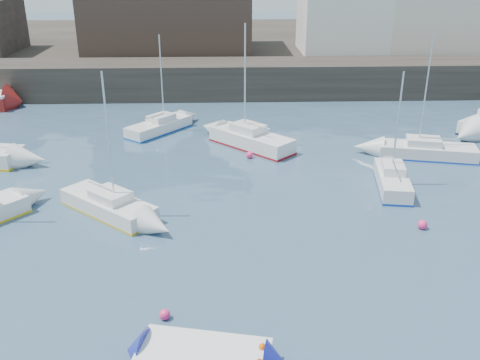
{
  "coord_description": "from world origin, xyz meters",
  "views": [
    {
      "loc": [
        -0.84,
        -12.27,
        11.87
      ],
      "look_at": [
        0.0,
        12.0,
        1.5
      ],
      "focal_mm": 40.0,
      "sensor_mm": 36.0,
      "label": 1
    }
  ],
  "objects_px": {
    "blue_dinghy": "(204,358)",
    "buoy_near": "(165,319)",
    "sailboat_b": "(109,205)",
    "sailboat_d": "(427,150)",
    "sailboat_c": "(392,180)",
    "buoy_far": "(250,158)",
    "buoy_mid": "(422,229)",
    "sailboat_h": "(159,126)",
    "sailboat_f": "(251,139)"
  },
  "relations": [
    {
      "from": "blue_dinghy",
      "to": "buoy_near",
      "type": "xyz_separation_m",
      "value": [
        -1.45,
        2.5,
        -0.43
      ]
    },
    {
      "from": "sailboat_b",
      "to": "sailboat_d",
      "type": "distance_m",
      "value": 19.77
    },
    {
      "from": "blue_dinghy",
      "to": "sailboat_c",
      "type": "distance_m",
      "value": 16.73
    },
    {
      "from": "buoy_far",
      "to": "buoy_near",
      "type": "bearing_deg",
      "value": -103.44
    },
    {
      "from": "sailboat_d",
      "to": "buoy_near",
      "type": "distance_m",
      "value": 21.57
    },
    {
      "from": "sailboat_c",
      "to": "blue_dinghy",
      "type": "bearing_deg",
      "value": -126.18
    },
    {
      "from": "buoy_near",
      "to": "buoy_far",
      "type": "distance_m",
      "value": 16.3
    },
    {
      "from": "sailboat_c",
      "to": "buoy_mid",
      "type": "xyz_separation_m",
      "value": [
        0.04,
        -4.72,
        -0.48
      ]
    },
    {
      "from": "buoy_far",
      "to": "blue_dinghy",
      "type": "bearing_deg",
      "value": -97.25
    },
    {
      "from": "buoy_far",
      "to": "sailboat_h",
      "type": "bearing_deg",
      "value": 138.39
    },
    {
      "from": "sailboat_h",
      "to": "buoy_mid",
      "type": "bearing_deg",
      "value": -47.6
    },
    {
      "from": "blue_dinghy",
      "to": "sailboat_h",
      "type": "xyz_separation_m",
      "value": [
        -3.85,
        23.85,
        0.01
      ]
    },
    {
      "from": "sailboat_f",
      "to": "sailboat_h",
      "type": "relative_size",
      "value": 1.17
    },
    {
      "from": "sailboat_b",
      "to": "sailboat_c",
      "type": "xyz_separation_m",
      "value": [
        14.85,
        2.6,
        0.02
      ]
    },
    {
      "from": "sailboat_c",
      "to": "sailboat_f",
      "type": "bearing_deg",
      "value": 136.91
    },
    {
      "from": "sailboat_c",
      "to": "buoy_mid",
      "type": "distance_m",
      "value": 4.75
    },
    {
      "from": "buoy_mid",
      "to": "buoy_far",
      "type": "relative_size",
      "value": 1.04
    },
    {
      "from": "sailboat_d",
      "to": "sailboat_h",
      "type": "xyz_separation_m",
      "value": [
        -17.28,
        5.75,
        -0.02
      ]
    },
    {
      "from": "blue_dinghy",
      "to": "sailboat_h",
      "type": "height_order",
      "value": "sailboat_h"
    },
    {
      "from": "sailboat_h",
      "to": "blue_dinghy",
      "type": "bearing_deg",
      "value": -80.82
    },
    {
      "from": "sailboat_b",
      "to": "buoy_mid",
      "type": "xyz_separation_m",
      "value": [
        14.89,
        -2.12,
        -0.46
      ]
    },
    {
      "from": "sailboat_d",
      "to": "buoy_far",
      "type": "relative_size",
      "value": 17.21
    },
    {
      "from": "buoy_far",
      "to": "sailboat_b",
      "type": "bearing_deg",
      "value": -134.45
    },
    {
      "from": "blue_dinghy",
      "to": "sailboat_b",
      "type": "bearing_deg",
      "value": 114.56
    },
    {
      "from": "sailboat_b",
      "to": "sailboat_f",
      "type": "relative_size",
      "value": 0.9
    },
    {
      "from": "blue_dinghy",
      "to": "sailboat_b",
      "type": "height_order",
      "value": "sailboat_b"
    },
    {
      "from": "sailboat_b",
      "to": "sailboat_d",
      "type": "bearing_deg",
      "value": 21.36
    },
    {
      "from": "buoy_mid",
      "to": "sailboat_h",
      "type": "bearing_deg",
      "value": 132.4
    },
    {
      "from": "sailboat_d",
      "to": "buoy_mid",
      "type": "bearing_deg",
      "value": -110.7
    },
    {
      "from": "sailboat_d",
      "to": "buoy_near",
      "type": "height_order",
      "value": "sailboat_d"
    },
    {
      "from": "sailboat_d",
      "to": "sailboat_f",
      "type": "relative_size",
      "value": 0.95
    },
    {
      "from": "sailboat_b",
      "to": "buoy_near",
      "type": "bearing_deg",
      "value": -67.22
    },
    {
      "from": "sailboat_h",
      "to": "buoy_near",
      "type": "xyz_separation_m",
      "value": [
        2.4,
        -21.35,
        -0.44
      ]
    },
    {
      "from": "sailboat_f",
      "to": "buoy_near",
      "type": "bearing_deg",
      "value": -102.56
    },
    {
      "from": "sailboat_c",
      "to": "sailboat_b",
      "type": "bearing_deg",
      "value": -170.06
    },
    {
      "from": "buoy_mid",
      "to": "blue_dinghy",
      "type": "bearing_deg",
      "value": -138.45
    },
    {
      "from": "buoy_near",
      "to": "sailboat_f",
      "type": "bearing_deg",
      "value": 77.44
    },
    {
      "from": "sailboat_c",
      "to": "buoy_far",
      "type": "distance_m",
      "value": 8.98
    },
    {
      "from": "buoy_near",
      "to": "sailboat_d",
      "type": "bearing_deg",
      "value": 46.34
    },
    {
      "from": "sailboat_b",
      "to": "buoy_far",
      "type": "bearing_deg",
      "value": 45.55
    },
    {
      "from": "sailboat_h",
      "to": "buoy_near",
      "type": "relative_size",
      "value": 17.3
    },
    {
      "from": "blue_dinghy",
      "to": "buoy_mid",
      "type": "distance_m",
      "value": 13.25
    },
    {
      "from": "sailboat_f",
      "to": "buoy_far",
      "type": "relative_size",
      "value": 18.05
    },
    {
      "from": "buoy_near",
      "to": "buoy_far",
      "type": "height_order",
      "value": "buoy_far"
    },
    {
      "from": "sailboat_d",
      "to": "sailboat_b",
      "type": "bearing_deg",
      "value": -158.64
    },
    {
      "from": "sailboat_b",
      "to": "buoy_mid",
      "type": "distance_m",
      "value": 15.05
    },
    {
      "from": "blue_dinghy",
      "to": "sailboat_h",
      "type": "relative_size",
      "value": 0.63
    },
    {
      "from": "blue_dinghy",
      "to": "buoy_far",
      "type": "height_order",
      "value": "blue_dinghy"
    },
    {
      "from": "blue_dinghy",
      "to": "sailboat_d",
      "type": "bearing_deg",
      "value": 53.42
    },
    {
      "from": "sailboat_d",
      "to": "buoy_mid",
      "type": "height_order",
      "value": "sailboat_d"
    }
  ]
}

